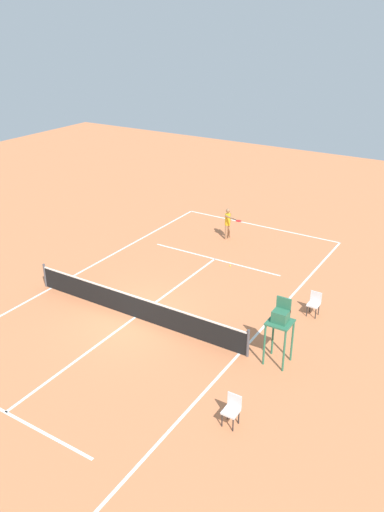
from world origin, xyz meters
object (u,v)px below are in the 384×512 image
object	(u,v)px
courtside_chair_near	(232,409)
courtside_chair_mid	(314,303)
umpire_chair	(280,321)
player_serving	(228,221)
tennis_ball	(230,266)

from	to	relation	value
courtside_chair_near	courtside_chair_mid	world-z (taller)	same
courtside_chair_near	courtside_chair_mid	bearing A→B (deg)	-89.35
umpire_chair	courtside_chair_mid	world-z (taller)	umpire_chair
player_serving	umpire_chair	distance (m)	10.76
player_serving	courtside_chair_mid	distance (m)	8.17
courtside_chair_near	tennis_ball	bearing A→B (deg)	-61.80
courtside_chair_near	courtside_chair_mid	xyz separation A→B (m)	(0.08, -7.02, 0.00)
courtside_chair_near	umpire_chair	bearing A→B (deg)	-89.07
player_serving	courtside_chair_mid	world-z (taller)	player_serving
player_serving	umpire_chair	xyz separation A→B (m)	(-6.49, 8.56, 0.60)
tennis_ball	courtside_chair_mid	xyz separation A→B (m)	(-4.81, 2.10, 0.50)
tennis_ball	umpire_chair	distance (m)	7.64
umpire_chair	courtside_chair_mid	distance (m)	3.76
player_serving	courtside_chair_near	size ratio (longest dim) A/B	1.78
courtside_chair_near	courtside_chair_mid	size ratio (longest dim) A/B	1.00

